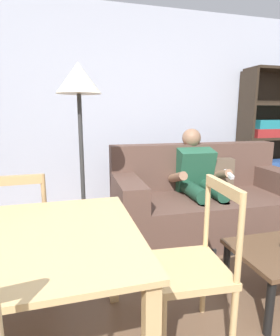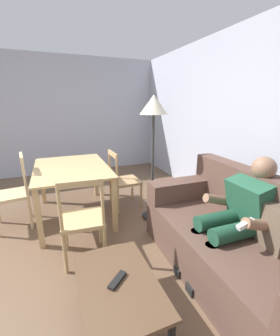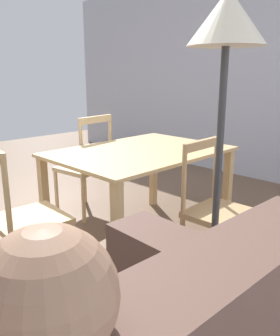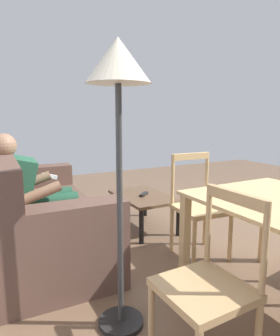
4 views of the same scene
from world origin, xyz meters
name	(u,v)px [view 1 (image 1 of 4)]	position (x,y,z in m)	size (l,w,h in m)	color
wall_back	(114,114)	(0.00, 3.03, 1.31)	(6.59, 0.12, 2.61)	#B2B7C6
couch	(204,202)	(0.81, 2.03, 0.35)	(1.99, 0.96, 0.97)	brown
person_lounging	(199,180)	(0.75, 2.05, 0.60)	(0.60, 0.89, 1.14)	#23563D
bookshelf	(270,145)	(2.27, 2.79, 0.85)	(0.97, 0.36, 1.92)	#2D2319
dining_chair_near_wall	(21,234)	(-0.97, 1.49, 0.44)	(0.43, 0.43, 0.91)	tan
dining_chair_facing_couch	(193,267)	(0.04, 0.74, 0.46)	(0.45, 0.45, 0.94)	tan
floor_lamp	(79,97)	(-0.49, 1.77, 1.43)	(0.36, 0.36, 1.70)	black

